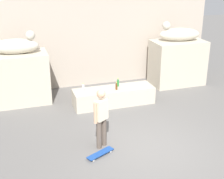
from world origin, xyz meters
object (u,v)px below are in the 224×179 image
statue_reclining_right (179,34)px  skateboard (100,153)px  skater (101,116)px  bottle_green (118,83)px  bottle_clear (83,88)px  statue_reclining_left (16,46)px  bottle_brown (116,87)px

statue_reclining_right → skateboard: 6.46m
skater → bottle_green: size_ratio=5.62×
skateboard → bottle_clear: bottle_clear is taller
statue_reclining_left → bottle_green: 3.73m
statue_reclining_left → bottle_green: bearing=-9.9°
bottle_clear → bottle_green: bottle_green is taller
statue_reclining_right → bottle_brown: (-3.04, -1.35, -1.37)m
statue_reclining_left → bottle_brown: size_ratio=6.15×
bottle_brown → skater: bearing=-117.1°
bottle_green → statue_reclining_left: bearing=162.4°
statue_reclining_left → skateboard: statue_reclining_left is taller
statue_reclining_right → bottle_clear: bearing=28.6°
bottle_clear → statue_reclining_left: bearing=150.3°
statue_reclining_left → statue_reclining_right: same height
statue_reclining_right → bottle_brown: size_ratio=6.24×
statue_reclining_left → skater: bearing=-55.6°
skateboard → bottle_clear: 3.14m
bottle_brown → bottle_green: bearing=61.7°
statue_reclining_left → skateboard: bearing=-59.8°
statue_reclining_left → bottle_brown: (3.16, -1.34, -1.37)m
bottle_green → bottle_brown: bottle_green is taller
skater → bottle_brown: 2.76m
skater → skateboard: skater is taller
statue_reclining_left → bottle_clear: 2.70m
bottle_clear → bottle_green: (1.28, 0.11, 0.00)m
bottle_green → statue_reclining_right: bearing=20.2°
statue_reclining_right → bottle_brown: statue_reclining_right is taller
statue_reclining_right → bottle_green: bearing=33.1°
skater → bottle_green: skater is taller
statue_reclining_right → skater: statue_reclining_right is taller
statue_reclining_right → statue_reclining_left: bearing=13.0°
statue_reclining_right → bottle_clear: (-4.17, -1.17, -1.36)m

